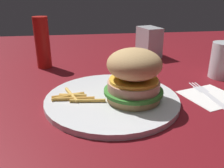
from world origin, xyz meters
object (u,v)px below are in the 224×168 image
object	(u,v)px
ketchup_bottle	(42,43)
plate	(112,99)
napkin	(210,96)
fork	(210,95)
sandwich	(134,75)
napkin_dispenser	(149,42)
fries_pile	(74,97)
drink_glass	(223,61)

from	to	relation	value
ketchup_bottle	plate	bearing A→B (deg)	122.55
ketchup_bottle	napkin	bearing A→B (deg)	145.18
fork	ketchup_bottle	xyz separation A→B (m)	(0.40, -0.28, 0.07)
plate	fork	bearing A→B (deg)	178.97
sandwich	napkin_dispenser	world-z (taller)	sandwich
plate	fries_pile	distance (m)	0.08
fries_pile	fork	bearing A→B (deg)	178.49
plate	napkin_dispenser	distance (m)	0.40
sandwich	fork	size ratio (longest dim) A/B	0.71
plate	napkin	world-z (taller)	plate
plate	drink_glass	size ratio (longest dim) A/B	2.97
sandwich	ketchup_bottle	bearing A→B (deg)	-53.25
sandwich	fries_pile	size ratio (longest dim) A/B	1.10
sandwich	napkin_dispenser	distance (m)	0.40
drink_glass	ketchup_bottle	bearing A→B (deg)	-18.03
sandwich	napkin_dispenser	bearing A→B (deg)	-110.80
sandwich	drink_glass	xyz separation A→B (m)	(-0.28, -0.13, -0.02)
sandwich	napkin	distance (m)	0.19
fries_pile	drink_glass	size ratio (longest dim) A/B	1.16
fries_pile	ketchup_bottle	world-z (taller)	ketchup_bottle
napkin	ketchup_bottle	world-z (taller)	ketchup_bottle
napkin_dispenser	napkin	bearing A→B (deg)	-8.35
fork	sandwich	bearing A→B (deg)	4.19
fries_pile	drink_glass	distance (m)	0.42
sandwich	fries_pile	distance (m)	0.14
sandwich	ketchup_bottle	distance (m)	0.36
plate	fork	distance (m)	0.23
napkin	ketchup_bottle	size ratio (longest dim) A/B	0.72
fries_pile	napkin_dispenser	distance (m)	0.44
fries_pile	ketchup_bottle	xyz separation A→B (m)	(0.09, -0.27, 0.06)
sandwich	napkin_dispenser	size ratio (longest dim) A/B	1.20
sandwich	napkin	bearing A→B (deg)	-176.31
sandwich	fork	distance (m)	0.19
fries_pile	drink_glass	world-z (taller)	drink_glass
plate	ketchup_bottle	bearing A→B (deg)	-57.45
napkin	drink_glass	bearing A→B (deg)	-128.83
plate	drink_glass	xyz separation A→B (m)	(-0.32, -0.11, 0.04)
fries_pile	fork	xyz separation A→B (m)	(-0.31, 0.01, -0.01)
drink_glass	ketchup_bottle	distance (m)	0.52
napkin	drink_glass	world-z (taller)	drink_glass
plate	fries_pile	bearing A→B (deg)	-2.84
fork	plate	bearing A→B (deg)	-1.03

